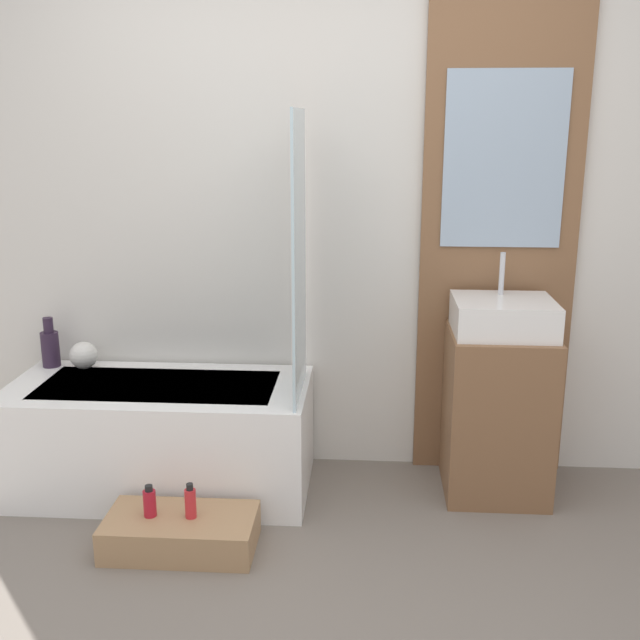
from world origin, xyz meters
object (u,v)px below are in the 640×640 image
object	(u,v)px
bottle_soap_primary	(150,502)
vase_round_light	(84,355)
sink	(503,316)
wooden_step_bench	(181,532)
bathtub	(161,436)
bottle_soap_secondary	(190,502)
vase_tall_dark	(50,347)

from	to	relation	value
bottle_soap_primary	vase_round_light	bearing A→B (deg)	125.44
sink	bottle_soap_primary	distance (m)	1.70
wooden_step_bench	bottle_soap_primary	bearing A→B (deg)	180.00
bottle_soap_primary	wooden_step_bench	bearing A→B (deg)	0.00
bathtub	bottle_soap_primary	world-z (taller)	bathtub
wooden_step_bench	bottle_soap_secondary	bearing A→B (deg)	0.00
bathtub	sink	size ratio (longest dim) A/B	3.14
bathtub	vase_round_light	distance (m)	0.57
sink	vase_tall_dark	bearing A→B (deg)	175.93
sink	bottle_soap_primary	world-z (taller)	sink
bottle_soap_primary	sink	bearing A→B (deg)	22.15
bottle_soap_primary	bottle_soap_secondary	distance (m)	0.17
sink	bottle_soap_secondary	size ratio (longest dim) A/B	2.97
bottle_soap_secondary	vase_round_light	bearing A→B (deg)	133.28
vase_round_light	bottle_soap_primary	size ratio (longest dim) A/B	1.00
sink	vase_tall_dark	distance (m)	2.17
vase_round_light	bottle_soap_primary	xyz separation A→B (m)	(0.52, -0.72, -0.38)
wooden_step_bench	bottle_soap_primary	xyz separation A→B (m)	(-0.12, 0.00, 0.13)
bottle_soap_primary	bathtub	bearing A→B (deg)	100.25
wooden_step_bench	bottle_soap_secondary	distance (m)	0.14
vase_tall_dark	bottle_soap_secondary	xyz separation A→B (m)	(0.86, -0.75, -0.41)
vase_round_light	bottle_soap_secondary	distance (m)	1.06
wooden_step_bench	vase_round_light	distance (m)	1.09
vase_tall_dark	bottle_soap_primary	distance (m)	1.10
bathtub	bottle_soap_primary	xyz separation A→B (m)	(0.09, -0.52, -0.06)
bathtub	sink	distance (m)	1.66
bathtub	wooden_step_bench	size ratio (longest dim) A/B	2.28
vase_round_light	wooden_step_bench	bearing A→B (deg)	-48.69
sink	vase_round_light	bearing A→B (deg)	176.26
sink	bottle_soap_secondary	world-z (taller)	sink
bathtub	sink	xyz separation A→B (m)	(1.55, 0.08, 0.59)
vase_round_light	bottle_soap_primary	world-z (taller)	vase_round_light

